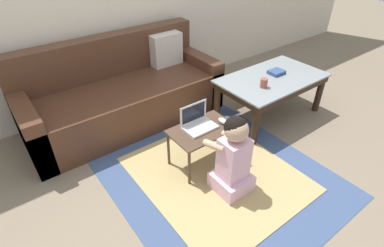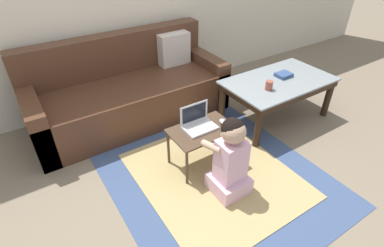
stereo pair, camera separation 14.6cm
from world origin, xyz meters
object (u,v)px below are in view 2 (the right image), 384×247
object	(u,v)px
person_seated	(230,159)
cup_on_table	(269,85)
coffee_table	(278,86)
laptop_desk	(202,134)
computer_mouse	(224,122)
couch	(130,92)
laptop	(199,124)
book_on_table	(284,75)

from	to	relation	value
person_seated	cup_on_table	world-z (taller)	person_seated
coffee_table	cup_on_table	size ratio (longest dim) A/B	12.75
laptop_desk	computer_mouse	xyz separation A→B (m)	(0.20, -0.04, 0.07)
couch	laptop	distance (m)	1.07
person_seated	laptop	bearing A→B (deg)	90.28
couch	computer_mouse	xyz separation A→B (m)	(0.41, -1.12, 0.10)
couch	coffee_table	xyz separation A→B (m)	(1.31, -0.90, 0.10)
coffee_table	book_on_table	distance (m)	0.13
cup_on_table	book_on_table	xyz separation A→B (m)	(0.35, 0.13, -0.03)
couch	person_seated	xyz separation A→B (m)	(0.20, -1.48, 0.04)
computer_mouse	cup_on_table	world-z (taller)	cup_on_table
laptop	computer_mouse	size ratio (longest dim) A/B	2.64
laptop_desk	book_on_table	bearing A→B (deg)	10.57
person_seated	book_on_table	bearing A→B (deg)	27.02
laptop	person_seated	world-z (taller)	person_seated
couch	coffee_table	world-z (taller)	couch
couch	cup_on_table	world-z (taller)	couch
coffee_table	cup_on_table	bearing A→B (deg)	-159.60
book_on_table	computer_mouse	bearing A→B (deg)	-165.45
laptop	book_on_table	world-z (taller)	laptop
couch	book_on_table	bearing A→B (deg)	-31.40
laptop	book_on_table	distance (m)	1.23
book_on_table	cup_on_table	bearing A→B (deg)	-159.96
coffee_table	laptop	distance (m)	1.12
laptop_desk	laptop	bearing A→B (deg)	102.21
person_seated	laptop_desk	bearing A→B (deg)	88.94
couch	laptop	size ratio (longest dim) A/B	7.48
coffee_table	couch	bearing A→B (deg)	145.70
couch	cup_on_table	bearing A→B (deg)	-42.83
person_seated	cup_on_table	bearing A→B (deg)	29.60
coffee_table	person_seated	world-z (taller)	person_seated
couch	person_seated	world-z (taller)	couch
person_seated	cup_on_table	xyz separation A→B (m)	(0.86, 0.49, 0.17)
coffee_table	book_on_table	xyz separation A→B (m)	(0.10, 0.03, 0.09)
computer_mouse	laptop_desk	bearing A→B (deg)	170.03
person_seated	book_on_table	size ratio (longest dim) A/B	4.27
coffee_table	computer_mouse	bearing A→B (deg)	-165.96
couch	laptop_desk	bearing A→B (deg)	-79.10
person_seated	cup_on_table	size ratio (longest dim) A/B	7.78
cup_on_table	couch	bearing A→B (deg)	137.17
laptop_desk	cup_on_table	xyz separation A→B (m)	(0.86, 0.10, 0.18)
couch	book_on_table	world-z (taller)	couch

